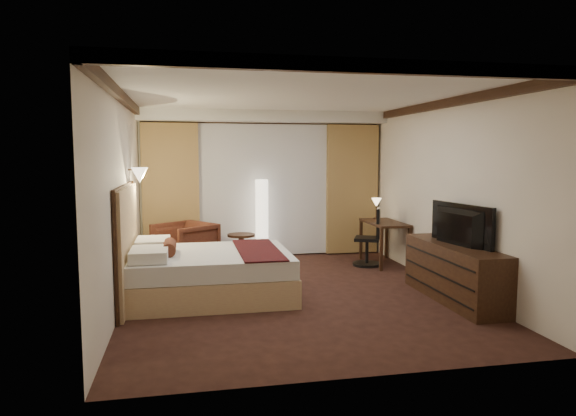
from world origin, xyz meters
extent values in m
cube|color=black|center=(0.00, 0.00, 0.00)|extent=(4.50, 5.50, 0.01)
cube|color=white|center=(0.00, 0.00, 2.70)|extent=(4.50, 5.50, 0.01)
cube|color=beige|center=(0.00, 2.75, 1.35)|extent=(4.50, 0.02, 2.70)
cube|color=beige|center=(-2.25, 0.00, 1.35)|extent=(0.02, 5.50, 2.70)
cube|color=beige|center=(2.25, 0.00, 1.35)|extent=(0.02, 5.50, 2.70)
cube|color=white|center=(0.00, 2.50, 2.60)|extent=(4.50, 0.50, 0.20)
cube|color=silver|center=(0.00, 2.67, 1.25)|extent=(2.48, 0.04, 2.45)
cube|color=tan|center=(-1.70, 2.61, 1.25)|extent=(1.00, 0.14, 2.45)
cube|color=tan|center=(1.70, 2.61, 1.25)|extent=(1.00, 0.14, 2.45)
imported|color=#4B1F16|center=(-1.47, 1.86, 0.43)|extent=(1.13, 1.15, 0.87)
imported|color=black|center=(1.97, -0.74, 1.09)|extent=(0.85, 1.27, 0.16)
camera|label=1|loc=(-1.45, -6.79, 1.92)|focal=32.00mm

